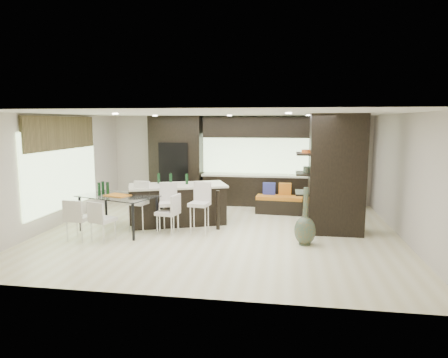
% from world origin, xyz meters
% --- Properties ---
extents(ground, '(8.00, 8.00, 0.00)m').
position_xyz_m(ground, '(0.00, 0.00, 0.00)').
color(ground, beige).
rests_on(ground, ground).
extents(back_wall, '(8.00, 0.02, 2.70)m').
position_xyz_m(back_wall, '(0.00, 3.50, 1.35)').
color(back_wall, beige).
rests_on(back_wall, ground).
extents(left_wall, '(0.02, 7.00, 2.70)m').
position_xyz_m(left_wall, '(-4.00, 0.00, 1.35)').
color(left_wall, beige).
rests_on(left_wall, ground).
extents(right_wall, '(0.02, 7.00, 2.70)m').
position_xyz_m(right_wall, '(4.00, 0.00, 1.35)').
color(right_wall, beige).
rests_on(right_wall, ground).
extents(ceiling, '(8.00, 7.00, 0.02)m').
position_xyz_m(ceiling, '(0.00, 0.00, 2.70)').
color(ceiling, white).
rests_on(ceiling, ground).
extents(window_left, '(0.04, 3.20, 1.90)m').
position_xyz_m(window_left, '(-3.96, 0.20, 1.35)').
color(window_left, '#B2D199').
rests_on(window_left, left_wall).
extents(window_back, '(3.40, 0.04, 1.20)m').
position_xyz_m(window_back, '(0.60, 3.46, 1.55)').
color(window_back, '#B2D199').
rests_on(window_back, back_wall).
extents(stone_accent, '(0.08, 3.00, 0.80)m').
position_xyz_m(stone_accent, '(-3.93, 0.20, 2.25)').
color(stone_accent, brown).
rests_on(stone_accent, left_wall).
extents(ceiling_spots, '(4.00, 3.00, 0.02)m').
position_xyz_m(ceiling_spots, '(0.00, 0.25, 2.68)').
color(ceiling_spots, white).
rests_on(ceiling_spots, ceiling).
extents(back_cabinetry, '(6.80, 0.68, 2.70)m').
position_xyz_m(back_cabinetry, '(0.50, 3.17, 1.35)').
color(back_cabinetry, black).
rests_on(back_cabinetry, ground).
extents(refrigerator, '(0.90, 0.68, 1.90)m').
position_xyz_m(refrigerator, '(-1.90, 3.12, 0.95)').
color(refrigerator, black).
rests_on(refrigerator, ground).
extents(partition_column, '(1.20, 0.80, 2.70)m').
position_xyz_m(partition_column, '(2.60, 0.40, 1.35)').
color(partition_column, black).
rests_on(partition_column, ground).
extents(kitchen_island, '(2.57, 1.82, 0.98)m').
position_xyz_m(kitchen_island, '(-1.16, 0.62, 0.49)').
color(kitchen_island, black).
rests_on(kitchen_island, ground).
extents(stool_left, '(0.49, 0.49, 0.93)m').
position_xyz_m(stool_left, '(-1.89, -0.19, 0.46)').
color(stool_left, silver).
rests_on(stool_left, ground).
extents(stool_mid, '(0.50, 0.50, 0.91)m').
position_xyz_m(stool_mid, '(-1.16, -0.19, 0.46)').
color(stool_mid, silver).
rests_on(stool_mid, ground).
extents(stool_right, '(0.48, 0.48, 0.94)m').
position_xyz_m(stool_right, '(-0.44, -0.19, 0.47)').
color(stool_right, silver).
rests_on(stool_right, ground).
extents(bench, '(1.31, 0.58, 0.49)m').
position_xyz_m(bench, '(1.31, 2.12, 0.25)').
color(bench, black).
rests_on(bench, ground).
extents(floor_vase, '(0.54, 0.54, 1.20)m').
position_xyz_m(floor_vase, '(1.89, -0.67, 0.60)').
color(floor_vase, '#3F4A36').
rests_on(floor_vase, ground).
extents(dining_table, '(1.97, 1.50, 0.84)m').
position_xyz_m(dining_table, '(-2.33, -0.29, 0.42)').
color(dining_table, white).
rests_on(dining_table, ground).
extents(chair_near, '(0.56, 0.56, 0.81)m').
position_xyz_m(chair_near, '(-2.33, -1.08, 0.41)').
color(chair_near, silver).
rests_on(chair_near, ground).
extents(chair_far, '(0.49, 0.49, 0.83)m').
position_xyz_m(chair_far, '(-2.87, -1.09, 0.41)').
color(chair_far, silver).
rests_on(chair_far, ground).
extents(chair_end, '(0.52, 0.52, 0.83)m').
position_xyz_m(chair_end, '(-1.15, -0.29, 0.42)').
color(chair_end, silver).
rests_on(chair_end, ground).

